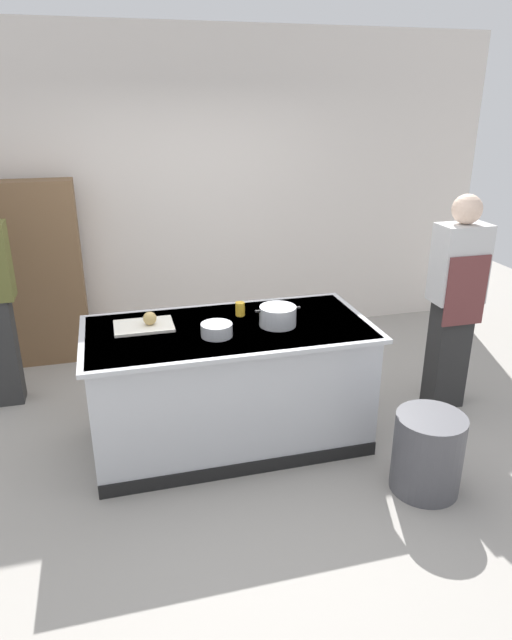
# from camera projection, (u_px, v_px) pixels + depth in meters

# --- Properties ---
(ground_plane) EXTENTS (10.00, 10.00, 0.00)m
(ground_plane) POSITION_uv_depth(u_px,v_px,m) (230.00, 439.00, 4.21)
(ground_plane) COLOR #9E9991
(back_wall) EXTENTS (6.40, 0.12, 3.00)m
(back_wall) POSITION_uv_depth(u_px,v_px,m) (182.00, 192.00, 5.55)
(back_wall) COLOR silver
(back_wall) RESTS_ON ground_plane
(counter_island) EXTENTS (1.98, 0.98, 0.90)m
(counter_island) POSITION_uv_depth(u_px,v_px,m) (229.00, 383.00, 4.04)
(counter_island) COLOR #B7BABF
(counter_island) RESTS_ON ground_plane
(cutting_board) EXTENTS (0.40, 0.28, 0.02)m
(cutting_board) POSITION_uv_depth(u_px,v_px,m) (144.00, 326.00, 3.87)
(cutting_board) COLOR silver
(cutting_board) RESTS_ON counter_island
(onion) EXTENTS (0.09, 0.09, 0.09)m
(onion) POSITION_uv_depth(u_px,v_px,m) (150.00, 318.00, 3.85)
(onion) COLOR tan
(onion) RESTS_ON cutting_board
(stock_pot) EXTENTS (0.32, 0.25, 0.14)m
(stock_pot) POSITION_uv_depth(u_px,v_px,m) (278.00, 316.00, 3.89)
(stock_pot) COLOR #B7BABF
(stock_pot) RESTS_ON counter_island
(mixing_bowl) EXTENTS (0.21, 0.21, 0.09)m
(mixing_bowl) POSITION_uv_depth(u_px,v_px,m) (217.00, 330.00, 3.72)
(mixing_bowl) COLOR #B7BABF
(mixing_bowl) RESTS_ON counter_island
(juice_cup) EXTENTS (0.07, 0.07, 0.10)m
(juice_cup) POSITION_uv_depth(u_px,v_px,m) (240.00, 309.00, 4.07)
(juice_cup) COLOR yellow
(juice_cup) RESTS_ON counter_island
(trash_bin) EXTENTS (0.44, 0.44, 0.53)m
(trash_bin) POSITION_uv_depth(u_px,v_px,m) (427.00, 453.00, 3.59)
(trash_bin) COLOR #4C4C51
(trash_bin) RESTS_ON ground_plane
(person_chef) EXTENTS (0.38, 0.25, 1.72)m
(person_chef) POSITION_uv_depth(u_px,v_px,m) (455.00, 299.00, 4.37)
(person_chef) COLOR #282828
(person_chef) RESTS_ON ground_plane
(bookshelf) EXTENTS (1.10, 0.31, 1.70)m
(bookshelf) POSITION_uv_depth(u_px,v_px,m) (20.00, 276.00, 5.14)
(bookshelf) COLOR brown
(bookshelf) RESTS_ON ground_plane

